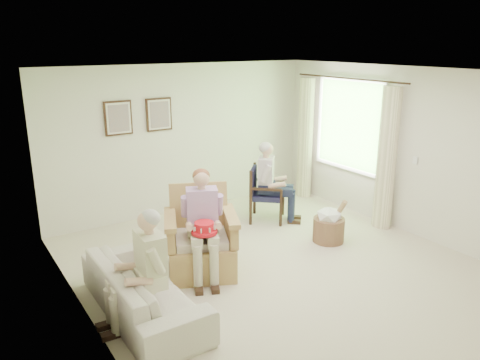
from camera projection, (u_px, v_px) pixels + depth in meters
The scene contains 18 objects.
floor at pixel (278, 267), 6.38m from camera, with size 5.50×5.50×0.00m, color beige.
back_wall at pixel (183, 139), 8.21m from camera, with size 5.00×0.04×2.60m, color silver.
left_wall at pixel (83, 213), 4.69m from camera, with size 0.04×5.50×2.60m, color silver.
right_wall at pixel (406, 151), 7.32m from camera, with size 0.04×5.50×2.60m, color silver.
ceiling at pixel (283, 72), 5.63m from camera, with size 5.00×5.50×0.02m, color white.
window at pixel (349, 123), 8.18m from camera, with size 0.13×2.50×1.63m.
curtain_left at pixel (387, 159), 7.45m from camera, with size 0.34×0.34×2.30m, color #FFEFC7.
curtain_right at pixel (305, 138), 9.02m from camera, with size 0.34×0.34×2.30m, color #FFEFC7.
framed_print_left at pixel (118, 118), 7.43m from camera, with size 0.45×0.05×0.55m.
framed_print_right at pixel (159, 114), 7.80m from camera, with size 0.45×0.05×0.55m.
wicker_armchair at pixel (200, 246), 6.17m from camera, with size 0.89×0.88×1.13m.
wood_armchair at pixel (265, 191), 8.00m from camera, with size 0.59×0.55×0.91m.
sofa at pixel (143, 289), 5.22m from camera, with size 0.80×2.04×0.59m, color beige.
person_wicker at pixel (205, 216), 5.92m from camera, with size 0.40×0.62×1.40m.
person_dark at pixel (270, 177), 7.80m from camera, with size 0.40×0.62×1.33m.
person_sofa at pixel (149, 263), 4.92m from camera, with size 0.42×0.63×1.26m.
red_hat at pixel (204, 229), 5.74m from camera, with size 0.32×0.32×0.14m.
hatbox at pixel (329, 224), 7.13m from camera, with size 0.61×0.61×0.70m.
Camera 1 is at (-3.60, -4.54, 2.96)m, focal length 35.00 mm.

